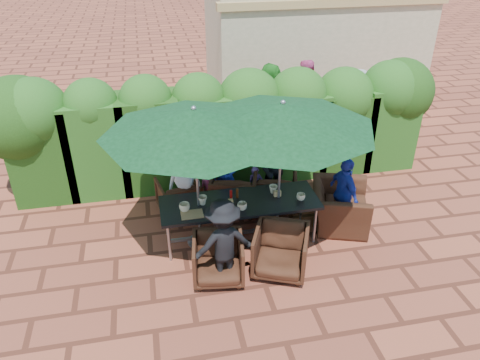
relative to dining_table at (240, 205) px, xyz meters
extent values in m
plane|color=brown|center=(0.14, -0.13, -0.68)|extent=(80.00, 80.00, 0.00)
cube|color=black|center=(0.00, 0.00, 0.05)|extent=(2.62, 0.90, 0.05)
cube|color=gray|center=(0.00, 0.00, -0.56)|extent=(2.42, 0.05, 0.05)
cylinder|color=gray|center=(-1.21, -0.35, -0.33)|extent=(0.05, 0.05, 0.70)
cylinder|color=gray|center=(-1.21, 0.35, -0.33)|extent=(0.05, 0.05, 0.70)
cylinder|color=gray|center=(1.21, -0.35, -0.33)|extent=(0.05, 0.05, 0.70)
cylinder|color=gray|center=(1.21, 0.35, -0.33)|extent=(0.05, 0.05, 0.70)
cylinder|color=gray|center=(-0.68, 0.03, -0.66)|extent=(0.44, 0.44, 0.03)
cylinder|color=gray|center=(-0.68, 0.03, 0.52)|extent=(0.04, 0.04, 2.40)
cone|color=black|center=(-0.68, 0.03, 1.54)|extent=(2.87, 2.87, 0.38)
sphere|color=gray|center=(-0.68, 0.03, 1.74)|extent=(0.08, 0.08, 0.08)
cylinder|color=gray|center=(0.66, 0.00, -0.66)|extent=(0.44, 0.44, 0.03)
cylinder|color=gray|center=(0.66, 0.00, 0.52)|extent=(0.04, 0.04, 2.40)
cone|color=black|center=(0.66, 0.00, 1.54)|extent=(2.95, 2.95, 0.38)
sphere|color=gray|center=(0.66, 0.00, 1.74)|extent=(0.08, 0.08, 0.08)
imported|color=black|center=(-0.94, 1.04, -0.31)|extent=(0.83, 0.80, 0.74)
imported|color=black|center=(0.09, 0.93, -0.25)|extent=(1.03, 0.99, 0.86)
imported|color=black|center=(0.84, 0.86, -0.27)|extent=(0.98, 0.95, 0.82)
imported|color=black|center=(-0.52, -0.90, -0.29)|extent=(0.84, 0.80, 0.78)
imported|color=black|center=(0.45, -0.94, -0.26)|extent=(1.04, 1.01, 0.83)
imported|color=black|center=(1.82, 0.09, -0.19)|extent=(1.06, 1.30, 0.98)
imported|color=silver|center=(-0.82, 0.90, -0.03)|extent=(0.71, 0.54, 1.29)
imported|color=#1C2D9B|center=(-0.05, 1.00, 0.00)|extent=(0.60, 0.54, 1.36)
imported|color=black|center=(0.91, 1.04, 0.03)|extent=(0.78, 0.61, 1.42)
imported|color=black|center=(-0.45, -1.00, 0.04)|extent=(0.96, 0.55, 1.43)
imported|color=#1C2D9B|center=(1.84, 0.00, -0.01)|extent=(0.53, 0.84, 1.34)
imported|color=#CB4784|center=(-0.39, 0.98, -0.25)|extent=(0.33, 0.28, 0.85)
imported|color=#72489C|center=(0.51, 1.02, -0.28)|extent=(0.30, 0.26, 0.79)
imported|color=#268223|center=(1.59, 4.10, 0.24)|extent=(1.73, 0.68, 1.83)
imported|color=#CB4784|center=(2.52, 4.31, 0.22)|extent=(0.99, 0.79, 1.80)
imported|color=#919199|center=(3.84, 4.03, 0.11)|extent=(1.08, 0.98, 1.57)
imported|color=beige|center=(-0.92, -0.09, 0.14)|extent=(0.17, 0.17, 0.14)
imported|color=beige|center=(-0.61, 0.05, 0.15)|extent=(0.15, 0.15, 0.15)
imported|color=beige|center=(-0.01, -0.24, 0.14)|extent=(0.16, 0.16, 0.13)
imported|color=beige|center=(0.61, 0.17, 0.14)|extent=(0.14, 0.14, 0.13)
imported|color=beige|center=(1.00, -0.15, 0.13)|extent=(0.15, 0.15, 0.12)
cylinder|color=#B20C0A|center=(-0.13, 0.10, 0.16)|extent=(0.04, 0.04, 0.17)
cylinder|color=#4C230C|center=(-0.02, 0.13, 0.16)|extent=(0.04, 0.04, 0.17)
cube|color=#9B774B|center=(-0.82, -0.23, 0.08)|extent=(0.35, 0.25, 0.02)
cube|color=#DAB370|center=(-0.19, -0.07, 0.12)|extent=(0.12, 0.06, 0.10)
cube|color=#DAB370|center=(0.65, 0.04, 0.12)|extent=(0.12, 0.06, 0.10)
cube|color=#17320D|center=(-3.36, 2.17, 0.24)|extent=(1.15, 0.95, 1.84)
sphere|color=#17320D|center=(-3.36, 2.17, 1.07)|extent=(1.27, 1.27, 1.27)
cube|color=#17320D|center=(-2.36, 2.17, 0.27)|extent=(1.15, 0.95, 1.90)
sphere|color=#17320D|center=(-2.36, 2.17, 1.12)|extent=(1.01, 1.01, 1.01)
cube|color=#17320D|center=(-1.36, 2.17, 0.28)|extent=(1.15, 0.95, 1.91)
sphere|color=#17320D|center=(-1.36, 2.17, 1.13)|extent=(1.02, 1.02, 1.02)
cube|color=#17320D|center=(-0.36, 2.17, 0.25)|extent=(1.15, 0.95, 1.86)
sphere|color=#17320D|center=(-0.36, 2.17, 1.09)|extent=(1.04, 1.04, 1.04)
cube|color=#17320D|center=(0.64, 2.17, 0.21)|extent=(1.15, 0.95, 1.78)
sphere|color=#17320D|center=(0.64, 2.17, 1.00)|extent=(1.25, 1.25, 1.25)
cube|color=#17320D|center=(1.64, 2.17, 0.21)|extent=(1.15, 0.95, 1.78)
sphere|color=#17320D|center=(1.64, 2.17, 1.00)|extent=(1.19, 1.19, 1.19)
cube|color=#17320D|center=(2.64, 2.17, 0.18)|extent=(1.15, 0.95, 1.70)
sphere|color=#17320D|center=(2.64, 2.17, 0.93)|extent=(1.22, 1.22, 1.22)
cube|color=#17320D|center=(3.64, 2.17, 0.22)|extent=(1.15, 0.95, 1.79)
sphere|color=#17320D|center=(3.64, 2.17, 1.01)|extent=(1.22, 1.22, 1.22)
sphere|color=#17320D|center=(-3.66, 2.27, 0.92)|extent=(1.60, 1.60, 1.60)
sphere|color=#17320D|center=(3.94, 2.27, 0.92)|extent=(1.40, 1.40, 1.40)
cube|color=beige|center=(3.64, 6.87, 0.92)|extent=(6.00, 3.00, 3.20)
cube|color=#DAB370|center=(3.64, 5.42, 2.22)|extent=(6.20, 0.25, 0.20)
camera|label=1|loc=(-1.31, -6.37, 4.22)|focal=35.00mm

